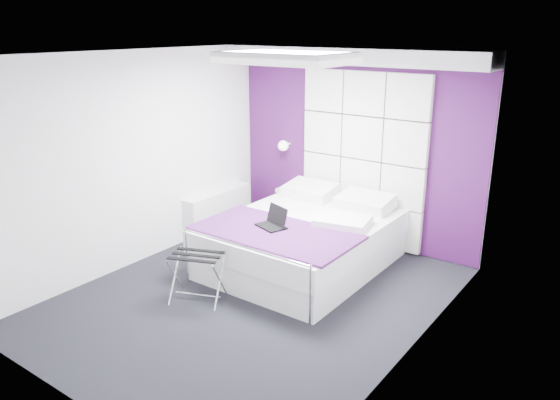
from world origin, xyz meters
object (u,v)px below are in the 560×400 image
nightstand (297,190)px  radiator (218,211)px  laptop (273,221)px  luggage_rack (197,277)px  bed (303,240)px  wall_lamp (285,145)px

nightstand → radiator: bearing=-140.7°
nightstand → laptop: 1.61m
luggage_rack → laptop: laptop is taller
bed → luggage_rack: bearing=-106.9°
nightstand → luggage_rack: size_ratio=0.90×
nightstand → wall_lamp: bearing=170.5°
luggage_rack → radiator: bearing=103.8°
bed → nightstand: 1.30m
nightstand → bed: bearing=-52.0°
bed → laptop: size_ratio=6.66×
wall_lamp → laptop: bearing=-58.8°
wall_lamp → bed: (1.02, -1.04, -0.89)m
wall_lamp → nightstand: (0.24, -0.04, -0.63)m
luggage_rack → bed: bearing=50.8°
radiator → bed: (1.66, -0.28, 0.03)m
radiator → nightstand: size_ratio=2.47×
wall_lamp → radiator: (-0.64, -0.76, -0.92)m
luggage_rack → laptop: bearing=49.4°
wall_lamp → radiator: wall_lamp is taller
wall_lamp → radiator: bearing=-130.1°
bed → nightstand: bearing=128.0°
bed → luggage_rack: bed is taller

